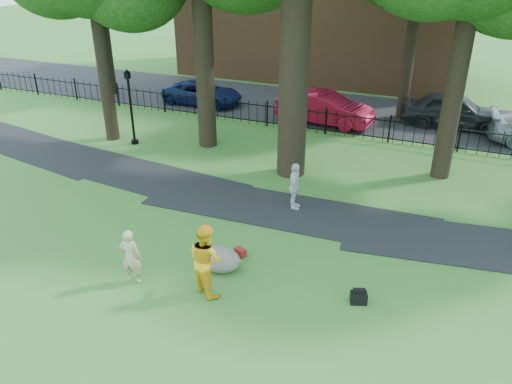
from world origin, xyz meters
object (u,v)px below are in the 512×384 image
at_px(man, 206,259).
at_px(boulder, 220,257).
at_px(woman, 131,256).
at_px(lamppost, 131,108).
at_px(red_sedan, 325,108).

bearing_deg(man, boulder, -54.52).
distance_m(woman, man, 2.08).
distance_m(man, lamppost, 11.70).
distance_m(woman, boulder, 2.42).
distance_m(boulder, red_sedan, 13.50).
relative_size(woman, man, 0.80).
bearing_deg(woman, lamppost, -65.92).
height_order(man, boulder, man).
height_order(woman, man, man).
bearing_deg(red_sedan, lamppost, 136.50).
bearing_deg(man, woman, 38.02).
bearing_deg(boulder, lamppost, 137.63).
relative_size(woman, lamppost, 0.47).
relative_size(boulder, red_sedan, 0.25).
xyz_separation_m(boulder, lamppost, (-8.00, 7.30, 1.31)).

